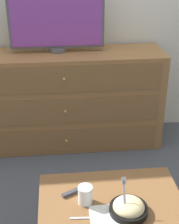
{
  "coord_description": "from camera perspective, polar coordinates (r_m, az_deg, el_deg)",
  "views": [
    {
      "loc": [
        -0.19,
        -2.96,
        1.7
      ],
      "look_at": [
        -0.02,
        -1.24,
        0.8
      ],
      "focal_mm": 55.0,
      "sensor_mm": 36.0,
      "label": 1
    }
  ],
  "objects": [
    {
      "name": "dresser",
      "position": [
        3.0,
        -4.22,
        2.01
      ],
      "size": [
        1.68,
        0.45,
        0.84
      ],
      "color": "olive",
      "rests_on": "ground_plane"
    },
    {
      "name": "coffee_table",
      "position": [
        1.95,
        3.62,
        -16.15
      ],
      "size": [
        0.78,
        0.55,
        0.43
      ],
      "color": "brown",
      "rests_on": "ground_plane"
    },
    {
      "name": "drink_cup",
      "position": [
        1.87,
        -0.72,
        -13.75
      ],
      "size": [
        0.08,
        0.08,
        0.1
      ],
      "color": "white",
      "rests_on": "coffee_table"
    },
    {
      "name": "knife",
      "position": [
        1.81,
        -0.62,
        -17.21
      ],
      "size": [
        0.16,
        0.02,
        0.01
      ],
      "color": "silver",
      "rests_on": "coffee_table"
    },
    {
      "name": "ground_plane",
      "position": [
        3.42,
        -1.81,
        -2.52
      ],
      "size": [
        12.0,
        12.0,
        0.0
      ],
      "primitive_type": "plane",
      "color": "#474C56"
    },
    {
      "name": "napkin",
      "position": [
        1.82,
        2.99,
        -17.03
      ],
      "size": [
        0.18,
        0.18,
        0.0
      ],
      "color": "white",
      "rests_on": "coffee_table"
    },
    {
      "name": "takeout_bowl",
      "position": [
        1.83,
        6.52,
        -15.56
      ],
      "size": [
        0.2,
        0.2,
        0.19
      ],
      "color": "black",
      "rests_on": "coffee_table"
    },
    {
      "name": "tv",
      "position": [
        2.82,
        -5.54,
        15.5
      ],
      "size": [
        0.76,
        0.13,
        0.55
      ],
      "color": "#515156",
      "rests_on": "dresser"
    },
    {
      "name": "remote_control",
      "position": [
        1.95,
        -2.77,
        -13.13
      ],
      "size": [
        0.13,
        0.08,
        0.02
      ],
      "color": "#38383D",
      "rests_on": "coffee_table"
    }
  ]
}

